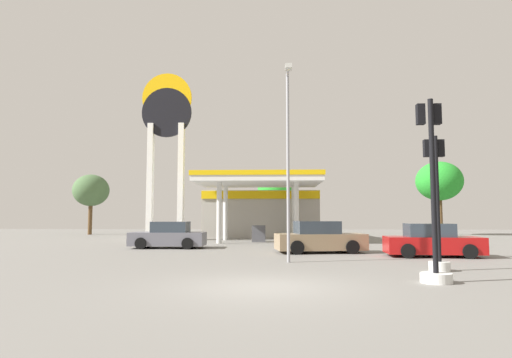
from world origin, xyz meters
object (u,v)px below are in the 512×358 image
at_px(car_1, 168,236).
at_px(traffic_signal_1, 437,217).
at_px(tree_2, 439,181).
at_px(traffic_signal_0, 434,217).
at_px(car_2, 320,238).
at_px(tree_1, 276,189).
at_px(car_0, 432,242).
at_px(corner_streetlamp, 288,147).
at_px(station_pole_sign, 166,134).
at_px(tree_0, 91,191).

xyz_separation_m(car_1, traffic_signal_1, (11.03, -9.28, 1.07)).
bearing_deg(car_1, tree_2, 38.23).
xyz_separation_m(traffic_signal_0, tree_2, (10.64, 28.06, 3.12)).
bearing_deg(car_2, traffic_signal_1, -64.92).
height_order(traffic_signal_0, tree_1, tree_1).
distance_m(car_0, car_1, 13.31).
distance_m(traffic_signal_0, tree_2, 30.17).
bearing_deg(tree_2, corner_streetlamp, -121.55).
xyz_separation_m(tree_1, tree_2, (14.71, -0.88, 0.65)).
distance_m(car_0, tree_2, 22.63).
xyz_separation_m(station_pole_sign, corner_streetlamp, (8.39, -14.65, -3.30)).
xyz_separation_m(tree_0, tree_2, (31.99, -0.06, 0.76)).
relative_size(car_1, traffic_signal_0, 0.81).
distance_m(station_pole_sign, tree_1, 13.03).
height_order(tree_1, corner_streetlamp, corner_streetlamp).
height_order(car_2, tree_2, tree_2).
bearing_deg(station_pole_sign, car_1, -74.40).
bearing_deg(tree_0, traffic_signal_1, -48.88).
bearing_deg(car_0, traffic_signal_0, -109.00).
height_order(station_pole_sign, tree_0, station_pole_sign).
height_order(tree_1, tree_2, tree_2).
relative_size(tree_2, corner_streetlamp, 0.90).
xyz_separation_m(car_1, tree_2, (20.66, 16.28, 4.19)).
bearing_deg(traffic_signal_0, car_2, 102.95).
bearing_deg(car_0, tree_0, 138.99).
xyz_separation_m(station_pole_sign, car_1, (2.10, -7.52, -7.02)).
relative_size(car_2, traffic_signal_1, 1.01).
distance_m(tree_0, corner_streetlamp, 29.35).
height_order(station_pole_sign, car_0, station_pole_sign).
bearing_deg(corner_streetlamp, traffic_signal_0, -51.28).
relative_size(car_0, traffic_signal_0, 0.83).
bearing_deg(car_1, corner_streetlamp, -48.57).
bearing_deg(corner_streetlamp, station_pole_sign, 119.80).
relative_size(traffic_signal_1, tree_2, 0.66).
bearing_deg(traffic_signal_0, traffic_signal_1, 67.96).
bearing_deg(car_0, station_pole_sign, 140.80).
relative_size(station_pole_sign, car_1, 3.04).
xyz_separation_m(car_2, traffic_signal_1, (3.12, -6.67, 1.04)).
bearing_deg(car_2, tree_0, 135.44).
distance_m(car_1, tree_2, 26.64).
height_order(traffic_signal_0, tree_2, tree_2).
relative_size(station_pole_sign, tree_2, 1.84).
relative_size(traffic_signal_1, tree_0, 0.78).
height_order(car_1, traffic_signal_1, traffic_signal_1).
bearing_deg(tree_2, traffic_signal_1, -110.65).
height_order(car_2, traffic_signal_0, traffic_signal_0).
relative_size(station_pole_sign, tree_1, 2.04).
xyz_separation_m(car_0, tree_0, (-23.88, 20.76, 3.43)).
bearing_deg(station_pole_sign, corner_streetlamp, -60.20).
distance_m(car_0, corner_streetlamp, 7.77).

